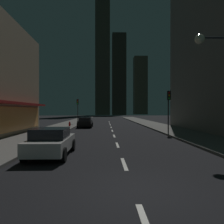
{
  "coord_description": "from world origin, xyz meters",
  "views": [
    {
      "loc": [
        -0.83,
        -6.2,
        2.33
      ],
      "look_at": [
        0.0,
        19.87,
        2.18
      ],
      "focal_mm": 34.57,
      "sensor_mm": 36.0,
      "label": 1
    }
  ],
  "objects_px": {
    "car_parked_far": "(85,122)",
    "fire_hydrant_far_left": "(70,124)",
    "traffic_light_near_right": "(169,102)",
    "street_lamp_right": "(213,63)",
    "traffic_light_far_left": "(78,106)",
    "car_parked_near": "(51,142)"
  },
  "relations": [
    {
      "from": "traffic_light_near_right",
      "to": "street_lamp_right",
      "type": "xyz_separation_m",
      "value": [
        -0.12,
        -9.03,
        1.87
      ]
    },
    {
      "from": "traffic_light_near_right",
      "to": "street_lamp_right",
      "type": "relative_size",
      "value": 0.64
    },
    {
      "from": "traffic_light_near_right",
      "to": "street_lamp_right",
      "type": "distance_m",
      "value": 9.23
    },
    {
      "from": "car_parked_near",
      "to": "traffic_light_near_right",
      "type": "height_order",
      "value": "traffic_light_near_right"
    },
    {
      "from": "car_parked_far",
      "to": "traffic_light_far_left",
      "type": "bearing_deg",
      "value": 106.0
    },
    {
      "from": "car_parked_far",
      "to": "traffic_light_far_left",
      "type": "relative_size",
      "value": 1.01
    },
    {
      "from": "car_parked_near",
      "to": "street_lamp_right",
      "type": "height_order",
      "value": "street_lamp_right"
    },
    {
      "from": "fire_hydrant_far_left",
      "to": "traffic_light_far_left",
      "type": "relative_size",
      "value": 0.16
    },
    {
      "from": "car_parked_far",
      "to": "fire_hydrant_far_left",
      "type": "distance_m",
      "value": 2.44
    },
    {
      "from": "traffic_light_near_right",
      "to": "car_parked_far",
      "type": "bearing_deg",
      "value": 135.79
    },
    {
      "from": "car_parked_far",
      "to": "fire_hydrant_far_left",
      "type": "relative_size",
      "value": 6.48
    },
    {
      "from": "car_parked_near",
      "to": "traffic_light_far_left",
      "type": "bearing_deg",
      "value": 94.25
    },
    {
      "from": "traffic_light_far_left",
      "to": "street_lamp_right",
      "type": "xyz_separation_m",
      "value": [
        10.88,
        -24.51,
        1.87
      ]
    },
    {
      "from": "car_parked_near",
      "to": "street_lamp_right",
      "type": "relative_size",
      "value": 0.64
    },
    {
      "from": "fire_hydrant_far_left",
      "to": "street_lamp_right",
      "type": "height_order",
      "value": "street_lamp_right"
    },
    {
      "from": "fire_hydrant_far_left",
      "to": "street_lamp_right",
      "type": "distance_m",
      "value": 22.28
    },
    {
      "from": "fire_hydrant_far_left",
      "to": "car_parked_far",
      "type": "bearing_deg",
      "value": -18.34
    },
    {
      "from": "street_lamp_right",
      "to": "car_parked_near",
      "type": "bearing_deg",
      "value": -173.29
    },
    {
      "from": "traffic_light_far_left",
      "to": "street_lamp_right",
      "type": "bearing_deg",
      "value": -66.07
    },
    {
      "from": "fire_hydrant_far_left",
      "to": "street_lamp_right",
      "type": "relative_size",
      "value": 0.1
    },
    {
      "from": "traffic_light_near_right",
      "to": "car_parked_near",
      "type": "bearing_deg",
      "value": -132.04
    },
    {
      "from": "traffic_light_near_right",
      "to": "street_lamp_right",
      "type": "height_order",
      "value": "street_lamp_right"
    }
  ]
}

